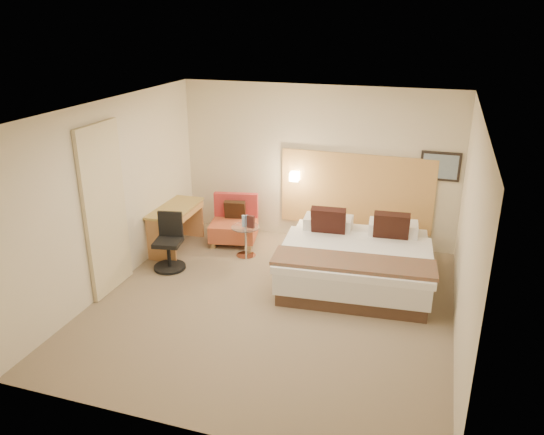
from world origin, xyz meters
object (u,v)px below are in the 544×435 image
(lounge_chair, at_px, (234,224))
(side_table, at_px, (246,240))
(desk, at_px, (177,216))
(bed, at_px, (356,260))
(desk_chair, at_px, (169,246))

(lounge_chair, relative_size, side_table, 1.70)
(side_table, height_order, desk, desk)
(lounge_chair, bearing_deg, side_table, -51.97)
(lounge_chair, bearing_deg, desk, -144.93)
(bed, xyz_separation_m, desk, (-3.09, 0.25, 0.24))
(lounge_chair, xyz_separation_m, side_table, (0.41, -0.52, -0.03))
(bed, bearing_deg, desk, 175.31)
(bed, height_order, desk, bed)
(bed, height_order, lounge_chair, bed)
(lounge_chair, height_order, desk, lounge_chair)
(lounge_chair, relative_size, desk, 0.74)
(desk_chair, bearing_deg, lounge_chair, 65.53)
(side_table, xyz_separation_m, desk_chair, (-0.99, -0.76, 0.07))
(lounge_chair, xyz_separation_m, desk_chair, (-0.58, -1.28, 0.04))
(bed, bearing_deg, side_table, 171.01)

